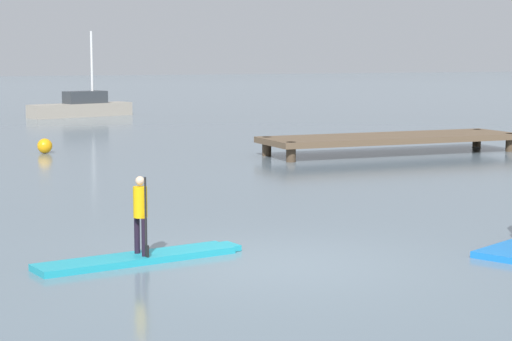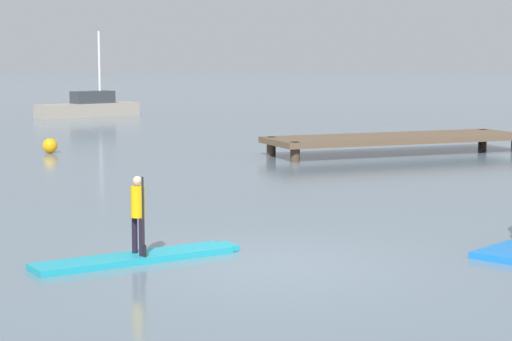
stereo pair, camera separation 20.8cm
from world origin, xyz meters
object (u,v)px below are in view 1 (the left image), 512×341
at_px(paddleboard_near, 141,258).
at_px(fishing_boat_green_midground, 82,107).
at_px(mooring_buoy_near, 45,146).
at_px(paddler_child_solo, 141,211).

relative_size(paddleboard_near, fishing_boat_green_midground, 0.62).
bearing_deg(mooring_buoy_near, fishing_boat_green_midground, 74.19).
xyz_separation_m(paddler_child_solo, mooring_buoy_near, (1.40, 16.20, -0.54)).
bearing_deg(fishing_boat_green_midground, paddler_child_solo, -100.57).
bearing_deg(paddleboard_near, mooring_buoy_near, 85.02).
bearing_deg(fishing_boat_green_midground, paddleboard_near, -100.58).
height_order(fishing_boat_green_midground, mooring_buoy_near, fishing_boat_green_midground).
bearing_deg(mooring_buoy_near, paddler_child_solo, -94.96).
xyz_separation_m(paddleboard_near, paddler_child_solo, (0.01, -0.01, 0.72)).
relative_size(paddler_child_solo, mooring_buoy_near, 2.58).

